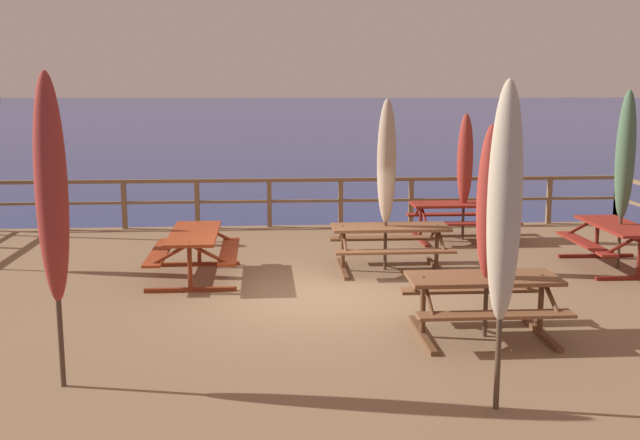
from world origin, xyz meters
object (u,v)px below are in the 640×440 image
(picnic_table_front_left, at_px, (483,293))
(patio_umbrella_tall_mid_left, at_px, (505,204))
(picnic_table_front_right, at_px, (390,238))
(patio_umbrella_tall_back_left, at_px, (625,156))
(picnic_table_mid_right, at_px, (618,236))
(patio_umbrella_tall_back_right, at_px, (387,162))
(picnic_table_mid_left, at_px, (462,213))
(patio_umbrella_short_mid, at_px, (51,191))
(patio_umbrella_short_front, at_px, (490,204))
(picnic_table_back_right, at_px, (194,244))
(patio_umbrella_short_back, at_px, (465,160))

(picnic_table_front_left, height_order, patio_umbrella_tall_mid_left, patio_umbrella_tall_mid_left)
(picnic_table_front_right, height_order, patio_umbrella_tall_back_left, patio_umbrella_tall_back_left)
(picnic_table_mid_right, distance_m, patio_umbrella_tall_back_right, 4.21)
(picnic_table_mid_left, relative_size, patio_umbrella_short_mid, 0.64)
(patio_umbrella_tall_back_right, bearing_deg, picnic_table_front_left, -79.17)
(picnic_table_front_left, bearing_deg, patio_umbrella_short_front, -44.69)
(picnic_table_front_left, relative_size, patio_umbrella_short_front, 0.70)
(patio_umbrella_tall_back_right, bearing_deg, patio_umbrella_short_mid, -130.59)
(picnic_table_front_right, distance_m, patio_umbrella_short_front, 3.77)
(picnic_table_mid_left, bearing_deg, patio_umbrella_tall_back_left, -50.71)
(patio_umbrella_tall_back_right, bearing_deg, patio_umbrella_tall_mid_left, -87.90)
(picnic_table_mid_right, bearing_deg, patio_umbrella_tall_mid_left, -124.51)
(picnic_table_front_left, distance_m, picnic_table_mid_left, 6.08)
(patio_umbrella_tall_back_left, bearing_deg, patio_umbrella_tall_back_right, 178.23)
(picnic_table_back_right, distance_m, picnic_table_front_right, 3.28)
(patio_umbrella_tall_back_right, distance_m, patio_umbrella_tall_mid_left, 5.67)
(patio_umbrella_short_front, bearing_deg, patio_umbrella_short_back, 77.98)
(patio_umbrella_short_mid, bearing_deg, patio_umbrella_tall_back_left, 29.86)
(picnic_table_mid_left, xyz_separation_m, patio_umbrella_short_back, (0.03, 0.04, 1.07))
(picnic_table_front_right, relative_size, patio_umbrella_tall_back_left, 0.65)
(picnic_table_front_left, bearing_deg, patio_umbrella_short_back, 77.60)
(picnic_table_back_right, distance_m, patio_umbrella_tall_back_left, 7.37)
(picnic_table_front_right, relative_size, patio_umbrella_tall_mid_left, 0.63)
(picnic_table_mid_left, bearing_deg, patio_umbrella_tall_back_right, -128.92)
(picnic_table_front_right, bearing_deg, picnic_table_mid_right, -1.93)
(patio_umbrella_short_back, relative_size, patio_umbrella_tall_mid_left, 0.82)
(picnic_table_back_right, height_order, patio_umbrella_short_front, patio_umbrella_short_front)
(picnic_table_back_right, height_order, patio_umbrella_short_back, patio_umbrella_short_back)
(patio_umbrella_tall_back_left, relative_size, patio_umbrella_tall_mid_left, 0.97)
(patio_umbrella_tall_back_right, xyz_separation_m, patio_umbrella_short_mid, (-4.13, -4.82, 0.21))
(picnic_table_mid_right, relative_size, patio_umbrella_short_mid, 0.62)
(picnic_table_front_left, bearing_deg, patio_umbrella_tall_back_left, 45.17)
(patio_umbrella_short_back, distance_m, patio_umbrella_tall_back_right, 3.18)
(picnic_table_mid_left, xyz_separation_m, patio_umbrella_tall_back_left, (2.09, -2.55, 1.37))
(patio_umbrella_short_front, bearing_deg, patio_umbrella_short_mid, -165.35)
(patio_umbrella_short_back, height_order, patio_umbrella_tall_back_left, patio_umbrella_tall_back_left)
(patio_umbrella_short_mid, bearing_deg, picnic_table_back_right, 78.15)
(picnic_table_mid_right, bearing_deg, patio_umbrella_tall_back_right, 177.89)
(picnic_table_mid_left, relative_size, patio_umbrella_tall_back_right, 0.72)
(picnic_table_front_left, height_order, patio_umbrella_short_back, patio_umbrella_short_back)
(picnic_table_mid_left, relative_size, patio_umbrella_tall_back_left, 0.68)
(patio_umbrella_tall_back_left, height_order, patio_umbrella_tall_mid_left, patio_umbrella_tall_mid_left)
(picnic_table_back_right, xyz_separation_m, patio_umbrella_tall_back_left, (7.24, 0.22, 1.37))
(picnic_table_front_left, relative_size, picnic_table_mid_left, 0.89)
(picnic_table_front_left, xyz_separation_m, patio_umbrella_short_back, (1.32, 5.99, 1.08))
(picnic_table_mid_right, bearing_deg, patio_umbrella_short_front, -134.04)
(patio_umbrella_short_front, xyz_separation_m, patio_umbrella_tall_mid_left, (-0.50, -2.11, 0.32))
(picnic_table_mid_right, height_order, patio_umbrella_short_mid, patio_umbrella_short_mid)
(patio_umbrella_tall_back_right, bearing_deg, picnic_table_mid_left, 51.08)
(patio_umbrella_short_back, bearing_deg, patio_umbrella_tall_back_left, -51.54)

